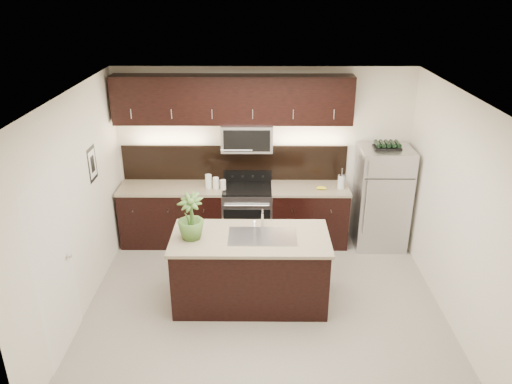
% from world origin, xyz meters
% --- Properties ---
extents(ground, '(4.50, 4.50, 0.00)m').
position_xyz_m(ground, '(0.00, 0.00, 0.00)').
color(ground, gray).
rests_on(ground, ground).
extents(room_walls, '(4.52, 4.02, 2.71)m').
position_xyz_m(room_walls, '(-0.11, -0.04, 1.70)').
color(room_walls, silver).
rests_on(room_walls, ground).
extents(counter_run, '(3.51, 0.65, 0.94)m').
position_xyz_m(counter_run, '(-0.46, 1.69, 0.47)').
color(counter_run, black).
rests_on(counter_run, ground).
extents(upper_fixtures, '(3.49, 0.40, 1.66)m').
position_xyz_m(upper_fixtures, '(-0.43, 1.84, 2.14)').
color(upper_fixtures, black).
rests_on(upper_fixtures, counter_run).
extents(island, '(1.96, 0.96, 0.94)m').
position_xyz_m(island, '(-0.18, 0.10, 0.47)').
color(island, black).
rests_on(island, ground).
extents(sink_faucet, '(0.84, 0.50, 0.28)m').
position_xyz_m(sink_faucet, '(-0.03, 0.11, 0.96)').
color(sink_faucet, silver).
rests_on(sink_faucet, island).
extents(refrigerator, '(0.76, 0.69, 1.58)m').
position_xyz_m(refrigerator, '(1.80, 1.63, 0.79)').
color(refrigerator, '#B2B2B7').
rests_on(refrigerator, ground).
extents(wine_rack, '(0.39, 0.24, 0.10)m').
position_xyz_m(wine_rack, '(1.80, 1.63, 1.63)').
color(wine_rack, black).
rests_on(wine_rack, refrigerator).
extents(plant, '(0.42, 0.42, 0.58)m').
position_xyz_m(plant, '(-0.89, 0.06, 1.23)').
color(plant, '#3F6528').
rests_on(plant, island).
extents(canisters, '(0.31, 0.14, 0.21)m').
position_xyz_m(canisters, '(-0.75, 1.62, 1.03)').
color(canisters, silver).
rests_on(canisters, counter_run).
extents(french_press, '(0.11, 0.11, 0.32)m').
position_xyz_m(french_press, '(1.17, 1.64, 1.06)').
color(french_press, silver).
rests_on(french_press, counter_run).
extents(bananas, '(0.17, 0.14, 0.05)m').
position_xyz_m(bananas, '(0.83, 1.61, 0.96)').
color(bananas, yellow).
rests_on(bananas, counter_run).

